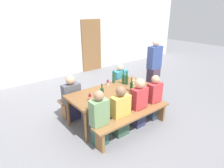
{
  "coord_description": "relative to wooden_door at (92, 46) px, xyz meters",
  "views": [
    {
      "loc": [
        -2.54,
        -3.19,
        2.5
      ],
      "look_at": [
        0.0,
        0.0,
        0.9
      ],
      "focal_mm": 31.09,
      "sensor_mm": 36.0,
      "label": 1
    }
  ],
  "objects": [
    {
      "name": "wine_bottle_1",
      "position": [
        -1.35,
        -3.5,
        -0.17
      ],
      "size": [
        0.07,
        0.07,
        0.35
      ],
      "color": "#194723",
      "rests_on": "tasting_table"
    },
    {
      "name": "wooden_door",
      "position": [
        0.0,
        0.0,
        0.0
      ],
      "size": [
        0.9,
        0.06,
        2.1
      ],
      "primitive_type": "cube",
      "color": "olive",
      "rests_on": "ground"
    },
    {
      "name": "bench_far",
      "position": [
        -1.82,
        -2.91,
        -0.7
      ],
      "size": [
        1.95,
        0.3,
        0.45
      ],
      "color": "olive",
      "rests_on": "ground"
    },
    {
      "name": "seated_guest_near_0",
      "position": [
        -2.59,
        -4.24,
        -0.51
      ],
      "size": [
        0.34,
        0.24,
        1.14
      ],
      "rotation": [
        0.0,
        0.0,
        1.57
      ],
      "color": "#2A574D",
      "rests_on": "ground"
    },
    {
      "name": "wine_glass_1",
      "position": [
        -1.69,
        -3.33,
        -0.19
      ],
      "size": [
        0.07,
        0.07,
        0.16
      ],
      "color": "silver",
      "rests_on": "tasting_table"
    },
    {
      "name": "wine_bottle_3",
      "position": [
        -1.52,
        -3.97,
        -0.18
      ],
      "size": [
        0.06,
        0.06,
        0.31
      ],
      "color": "#194723",
      "rests_on": "tasting_table"
    },
    {
      "name": "seated_guest_far_0",
      "position": [
        -2.55,
        -3.06,
        -0.53
      ],
      "size": [
        0.42,
        0.24,
        1.1
      ],
      "rotation": [
        0.0,
        0.0,
        -1.57
      ],
      "color": "navy",
      "rests_on": "ground"
    },
    {
      "name": "seated_guest_near_1",
      "position": [
        -2.06,
        -4.24,
        -0.54
      ],
      "size": [
        0.41,
        0.24,
        1.09
      ],
      "rotation": [
        0.0,
        0.0,
        1.57
      ],
      "color": "#345641",
      "rests_on": "ground"
    },
    {
      "name": "standing_host",
      "position": [
        -0.34,
        -3.61,
        -0.2
      ],
      "size": [
        0.39,
        0.24,
        1.76
      ],
      "rotation": [
        0.0,
        0.0,
        3.14
      ],
      "color": "#47374D",
      "rests_on": "ground"
    },
    {
      "name": "wine_glass_2",
      "position": [
        -2.46,
        -3.96,
        -0.18
      ],
      "size": [
        0.08,
        0.08,
        0.16
      ],
      "color": "silver",
      "rests_on": "tasting_table"
    },
    {
      "name": "back_wall",
      "position": [
        -1.82,
        0.14,
        0.55
      ],
      "size": [
        14.0,
        0.2,
        3.2
      ],
      "primitive_type": "cube",
      "color": "white",
      "rests_on": "ground"
    },
    {
      "name": "bench_near",
      "position": [
        -1.82,
        -4.39,
        -0.7
      ],
      "size": [
        1.95,
        0.3,
        0.45
      ],
      "color": "olive",
      "rests_on": "ground"
    },
    {
      "name": "seated_guest_near_3",
      "position": [
        -1.02,
        -4.24,
        -0.53
      ],
      "size": [
        0.35,
        0.24,
        1.1
      ],
      "rotation": [
        0.0,
        0.0,
        1.57
      ],
      "color": "#374355",
      "rests_on": "ground"
    },
    {
      "name": "wine_glass_3",
      "position": [
        -1.12,
        -3.64,
        -0.2
      ],
      "size": [
        0.07,
        0.07,
        0.15
      ],
      "color": "silver",
      "rests_on": "tasting_table"
    },
    {
      "name": "seated_guest_near_2",
      "position": [
        -1.53,
        -4.24,
        -0.5
      ],
      "size": [
        0.36,
        0.24,
        1.13
      ],
      "rotation": [
        0.0,
        0.0,
        1.57
      ],
      "color": "#303256",
      "rests_on": "ground"
    },
    {
      "name": "wine_bottle_0",
      "position": [
        -1.48,
        -3.3,
        -0.18
      ],
      "size": [
        0.07,
        0.07,
        0.32
      ],
      "color": "#234C2D",
      "rests_on": "tasting_table"
    },
    {
      "name": "ground_plane",
      "position": [
        -1.82,
        -3.65,
        -1.05
      ],
      "size": [
        24.0,
        24.0,
        0.0
      ],
      "primitive_type": "plane",
      "color": "slate"
    },
    {
      "name": "wine_bottle_2",
      "position": [
        -1.31,
        -3.59,
        -0.18
      ],
      "size": [
        0.08,
        0.08,
        0.33
      ],
      "color": "#194723",
      "rests_on": "tasting_table"
    },
    {
      "name": "seated_guest_far_1",
      "position": [
        -1.07,
        -3.06,
        -0.53
      ],
      "size": [
        0.4,
        0.24,
        1.11
      ],
      "rotation": [
        0.0,
        0.0,
        -1.57
      ],
      "color": "#4A305B",
      "rests_on": "ground"
    },
    {
      "name": "tasting_table",
      "position": [
        -1.82,
        -3.65,
        -0.37
      ],
      "size": [
        2.05,
        0.88,
        0.75
      ],
      "color": "brown",
      "rests_on": "ground"
    },
    {
      "name": "wine_bottle_4",
      "position": [
        -2.26,
        -3.87,
        -0.18
      ],
      "size": [
        0.07,
        0.07,
        0.33
      ],
      "color": "#194723",
      "rests_on": "tasting_table"
    },
    {
      "name": "wine_glass_0",
      "position": [
        -2.51,
        -3.79,
        -0.17
      ],
      "size": [
        0.07,
        0.07,
        0.18
      ],
      "color": "silver",
      "rests_on": "tasting_table"
    }
  ]
}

